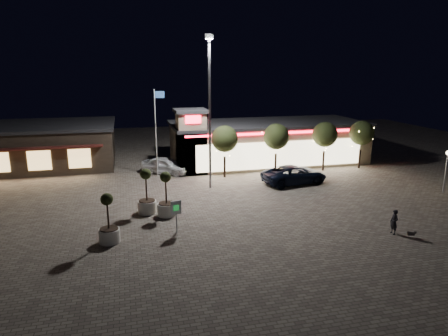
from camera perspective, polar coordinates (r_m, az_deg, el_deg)
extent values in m
plane|color=#72695C|center=(26.02, -2.55, -8.09)|extent=(90.00, 90.00, 0.00)
cube|color=tan|center=(42.99, 6.24, 3.54)|extent=(20.00, 8.00, 4.00)
cube|color=#262628|center=(42.65, 6.32, 6.38)|extent=(20.40, 8.40, 0.30)
cube|color=beige|center=(39.37, 8.25, 1.91)|extent=(17.00, 0.12, 2.60)
cube|color=#FF142E|center=(38.95, 8.38, 4.99)|extent=(19.00, 0.10, 0.18)
cube|color=tan|center=(38.04, -4.71, 3.58)|extent=(2.60, 2.60, 5.80)
cube|color=#262628|center=(37.61, -4.81, 8.15)|extent=(3.00, 3.00, 0.30)
cube|color=#FF142E|center=(36.36, -4.44, 6.92)|extent=(1.40, 0.10, 0.70)
cube|color=#382D23|center=(45.27, -25.67, 2.76)|extent=(16.00, 10.00, 4.00)
cube|color=#262628|center=(44.95, -25.96, 5.44)|extent=(16.40, 10.40, 0.30)
cube|color=#591E19|center=(39.95, -27.25, 2.41)|extent=(14.40, 0.80, 0.15)
cube|color=#F5C06E|center=(40.19, -24.88, 0.98)|extent=(2.00, 0.12, 1.80)
cube|color=#F5C06E|center=(39.67, -19.92, 1.29)|extent=(2.00, 0.12, 1.80)
cylinder|color=gray|center=(32.55, -2.05, 7.36)|extent=(0.20, 0.20, 12.00)
cube|color=gray|center=(32.41, -2.15, 18.31)|extent=(0.60, 0.40, 0.35)
cube|color=white|center=(32.40, -2.14, 17.95)|extent=(0.45, 0.30, 0.08)
cylinder|color=white|center=(37.18, -9.71, 4.90)|extent=(0.10, 0.10, 8.00)
cube|color=navy|center=(36.83, -9.23, 10.32)|extent=(0.90, 0.04, 0.60)
cylinder|color=gray|center=(36.55, 29.09, -0.71)|extent=(0.12, 0.12, 3.20)
sphere|color=#FFE5B2|center=(36.20, 29.41, 1.90)|extent=(0.36, 0.36, 0.36)
cylinder|color=#332319|center=(36.79, 0.09, 0.17)|extent=(0.20, 0.20, 1.92)
sphere|color=#2D3819|center=(36.25, 0.09, 4.19)|extent=(2.42, 2.42, 2.42)
cylinder|color=#332319|center=(38.28, 7.37, 0.61)|extent=(0.20, 0.20, 1.92)
sphere|color=#2D3819|center=(37.76, 7.49, 4.47)|extent=(2.42, 2.42, 2.42)
cylinder|color=#332319|center=(40.35, 14.00, 1.00)|extent=(0.20, 0.20, 1.92)
sphere|color=#2D3819|center=(39.86, 14.22, 4.66)|extent=(2.42, 2.42, 2.42)
cylinder|color=#332319|center=(42.35, 18.79, 1.27)|extent=(0.20, 0.20, 1.92)
sphere|color=#2D3819|center=(41.89, 19.07, 4.76)|extent=(2.42, 2.42, 2.42)
imported|color=black|center=(35.32, 10.02, -0.91)|extent=(6.10, 3.47, 1.60)
imported|color=silver|center=(38.40, -8.28, 0.38)|extent=(4.96, 4.25, 1.61)
imported|color=black|center=(26.45, 23.13, -7.11)|extent=(0.40, 0.58, 1.53)
cube|color=#59514C|center=(26.53, 25.14, -8.45)|extent=(0.43, 0.26, 0.21)
sphere|color=#59514C|center=(26.59, 25.62, -8.26)|extent=(0.19, 0.19, 0.19)
cylinder|color=white|center=(28.40, -10.91, -5.47)|extent=(1.29, 1.29, 0.86)
cylinder|color=black|center=(28.25, -10.95, -4.60)|extent=(1.12, 1.12, 0.06)
cylinder|color=#332319|center=(27.95, -11.05, -2.66)|extent=(0.11, 0.11, 1.94)
sphere|color=#2D3819|center=(27.71, -11.14, -0.85)|extent=(0.75, 0.75, 0.75)
cylinder|color=white|center=(24.32, -16.05, -9.27)|extent=(1.21, 1.21, 0.81)
cylinder|color=black|center=(24.16, -16.12, -8.34)|extent=(1.05, 1.05, 0.06)
cylinder|color=#332319|center=(23.83, -16.27, -6.26)|extent=(0.10, 0.10, 1.81)
sphere|color=#2D3819|center=(23.55, -16.41, -4.30)|extent=(0.71, 0.71, 0.71)
cylinder|color=white|center=(27.71, -8.20, -5.88)|extent=(1.26, 1.26, 0.84)
cylinder|color=black|center=(27.57, -8.23, -5.02)|extent=(1.09, 1.09, 0.06)
cylinder|color=#332319|center=(27.26, -8.30, -3.08)|extent=(0.10, 0.10, 1.89)
sphere|color=#2D3819|center=(27.02, -8.37, -1.27)|extent=(0.73, 0.73, 0.73)
cylinder|color=gray|center=(24.82, -6.79, -7.77)|extent=(0.08, 0.08, 1.23)
cube|color=white|center=(24.47, -6.86, -5.65)|extent=(0.66, 0.22, 0.87)
cube|color=green|center=(24.43, -6.85, -5.68)|extent=(0.35, 0.11, 0.36)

